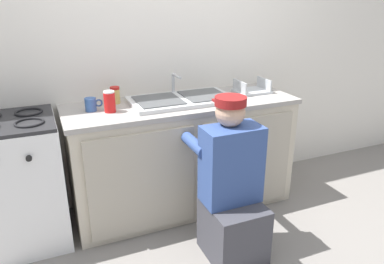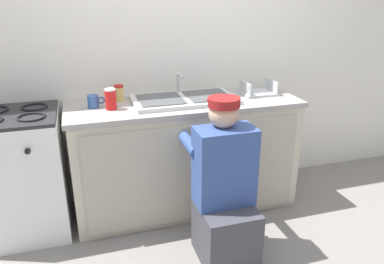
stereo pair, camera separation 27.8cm
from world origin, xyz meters
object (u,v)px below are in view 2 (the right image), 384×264
object	(u,v)px
soda_cup_red	(111,99)
stove_range	(23,174)
plumber_person	(225,195)
sink_double_basin	(184,99)
condiment_jar	(119,93)
coffee_mug	(94,101)
dish_rack_tray	(258,91)

from	to	relation	value
soda_cup_red	stove_range	bearing A→B (deg)	176.46
plumber_person	soda_cup_red	bearing A→B (deg)	133.52
sink_double_basin	plumber_person	world-z (taller)	plumber_person
condiment_jar	coffee_mug	bearing A→B (deg)	-148.43
soda_cup_red	dish_rack_tray	bearing A→B (deg)	3.30
stove_range	condiment_jar	distance (m)	0.92
plumber_person	dish_rack_tray	distance (m)	1.05
sink_double_basin	condiment_jar	distance (m)	0.51
stove_range	coffee_mug	world-z (taller)	coffee_mug
stove_range	soda_cup_red	xyz separation A→B (m)	(0.66, -0.04, 0.52)
plumber_person	condiment_jar	world-z (taller)	plumber_person
stove_range	plumber_person	xyz separation A→B (m)	(1.30, -0.71, -0.00)
condiment_jar	stove_range	bearing A→B (deg)	-167.95
condiment_jar	soda_cup_red	xyz separation A→B (m)	(-0.08, -0.20, 0.01)
plumber_person	soda_cup_red	xyz separation A→B (m)	(-0.63, 0.67, 0.52)
sink_double_basin	dish_rack_tray	size ratio (longest dim) A/B	2.86
soda_cup_red	dish_rack_tray	size ratio (longest dim) A/B	0.54
stove_range	plumber_person	size ratio (longest dim) A/B	0.85
stove_range	dish_rack_tray	distance (m)	1.93
condiment_jar	sink_double_basin	bearing A→B (deg)	-18.07
sink_double_basin	condiment_jar	size ratio (longest dim) A/B	6.25
condiment_jar	dish_rack_tray	size ratio (longest dim) A/B	0.46
coffee_mug	dish_rack_tray	size ratio (longest dim) A/B	0.45
coffee_mug	dish_rack_tray	xyz separation A→B (m)	(1.33, -0.01, -0.02)
plumber_person	soda_cup_red	world-z (taller)	plumber_person
condiment_jar	dish_rack_tray	xyz separation A→B (m)	(1.13, -0.13, -0.04)
plumber_person	dish_rack_tray	world-z (taller)	plumber_person
stove_range	coffee_mug	size ratio (longest dim) A/B	7.41
stove_range	condiment_jar	bearing A→B (deg)	12.05
sink_double_basin	soda_cup_red	bearing A→B (deg)	-175.62
stove_range	dish_rack_tray	world-z (taller)	dish_rack_tray
sink_double_basin	plumber_person	bearing A→B (deg)	-84.42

